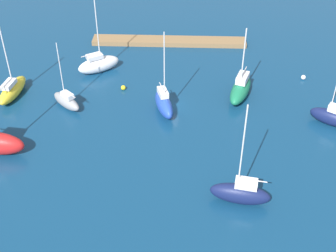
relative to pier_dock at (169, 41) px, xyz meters
name	(u,v)px	position (x,y,z in m)	size (l,w,h in m)	color
water	(170,107)	(-0.85, 19.97, -0.40)	(160.00, 160.00, 0.00)	navy
pier_dock	(169,41)	(0.00, 0.00, 0.00)	(27.12, 3.10, 0.80)	olive
sailboat_navy_inner_mooring	(331,116)	(-22.80, 23.17, 0.85)	(5.80, 4.60, 8.61)	#141E4C
sailboat_green_east_end	(241,89)	(-11.14, 16.77, 0.95)	(4.83, 8.20, 11.10)	#19724C
sailboat_blue_lone_north	(164,103)	(-0.05, 21.12, 1.00)	(3.79, 6.65, 12.43)	#2347B2
sailboat_yellow_lone_south	(12,90)	(22.38, 18.12, 0.81)	(3.25, 7.67, 11.52)	yellow
sailboat_gray_outer_mooring	(67,101)	(13.85, 20.54, 0.67)	(5.22, 4.94, 10.05)	gray
sailboat_white_west_end	(98,64)	(10.89, 10.36, 0.99)	(7.07, 5.66, 13.05)	white
sailboat_navy_center_basin	(240,193)	(-9.29, 38.25, 0.99)	(6.93, 3.23, 13.04)	#141E4C
mooring_buoy_white	(303,77)	(-21.47, 11.51, -0.03)	(0.74, 0.74, 0.74)	white
mooring_buoy_yellow	(123,88)	(6.35, 15.62, -0.04)	(0.72, 0.72, 0.72)	yellow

